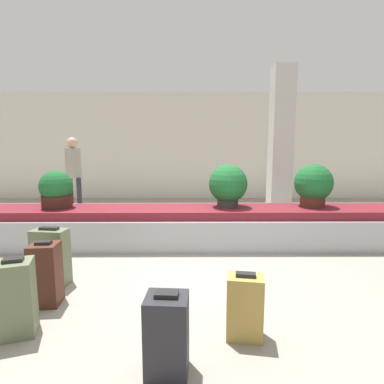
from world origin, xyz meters
name	(u,v)px	position (x,y,z in m)	size (l,w,h in m)	color
ground_plane	(193,285)	(0.00, 0.00, 0.00)	(18.00, 18.00, 0.00)	gray
back_wall	(191,146)	(0.00, 6.04, 1.60)	(18.00, 0.06, 3.20)	beige
carousel	(192,227)	(0.00, 1.47, 0.29)	(7.60, 0.95, 0.60)	#9E9EA3
pillar	(281,145)	(1.88, 3.18, 1.60)	(0.43, 0.43, 3.20)	beige
suitcase_0	(167,335)	(-0.19, -1.33, 0.28)	(0.30, 0.26, 0.59)	#232328
suitcase_1	(51,257)	(-1.59, 0.04, 0.32)	(0.40, 0.25, 0.67)	#5B6647
suitcase_2	(46,274)	(-1.44, -0.40, 0.31)	(0.28, 0.27, 0.64)	#472319
suitcase_3	(16,298)	(-1.45, -0.88, 0.32)	(0.33, 0.32, 0.66)	#5B6647
suitcase_4	(245,307)	(0.41, -0.94, 0.26)	(0.31, 0.24, 0.55)	#A3843D
potted_plant_0	(313,185)	(1.96, 1.59, 0.95)	(0.60, 0.60, 0.68)	#4C2319
potted_plant_1	(56,190)	(-2.13, 1.49, 0.88)	(0.51, 0.51, 0.59)	#381914
potted_plant_2	(228,185)	(0.57, 1.55, 0.95)	(0.62, 0.62, 0.68)	#2D2D2D
traveler_0	(74,168)	(-2.72, 3.75, 1.08)	(0.31, 0.36, 1.78)	#282833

